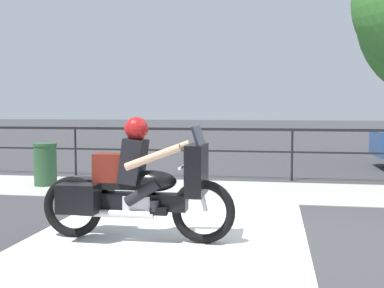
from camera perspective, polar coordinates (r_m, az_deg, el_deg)
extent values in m
plane|color=#38383A|center=(6.14, 13.20, -11.09)|extent=(120.00, 120.00, 0.00)
cube|color=#A8A59E|center=(9.46, 12.02, -5.63)|extent=(44.00, 2.40, 0.01)
cube|color=silver|center=(6.08, -3.01, -11.10)|extent=(3.42, 6.00, 0.01)
cube|color=black|center=(10.86, 11.82, 1.66)|extent=(36.00, 0.04, 0.06)
cube|color=black|center=(10.89, 11.78, -0.94)|extent=(36.00, 0.03, 0.04)
cylinder|color=black|center=(11.88, -13.64, -0.83)|extent=(0.05, 0.05, 1.17)
cylinder|color=black|center=(10.90, 11.77, -1.25)|extent=(0.05, 0.05, 1.17)
torus|color=black|center=(5.78, 1.34, -8.02)|extent=(0.77, 0.11, 0.77)
torus|color=black|center=(6.24, -13.94, -7.24)|extent=(0.77, 0.11, 0.77)
cube|color=black|center=(5.94, -6.60, -6.74)|extent=(1.25, 0.22, 0.20)
cube|color=silver|center=(5.94, -6.29, -7.23)|extent=(0.34, 0.26, 0.26)
ellipsoid|color=black|center=(5.84, -4.76, -4.39)|extent=(0.61, 0.30, 0.26)
cube|color=black|center=(5.95, -8.15, -4.84)|extent=(0.73, 0.28, 0.08)
cube|color=black|center=(5.71, 0.56, -3.05)|extent=(0.20, 0.60, 0.60)
cube|color=#1E232B|center=(5.67, 0.76, 0.98)|extent=(0.10, 0.51, 0.24)
cylinder|color=silver|center=(5.72, -0.83, -2.53)|extent=(0.04, 0.70, 0.04)
cylinder|color=silver|center=(5.87, -8.91, -8.18)|extent=(0.91, 0.09, 0.09)
cube|color=black|center=(5.92, -13.31, -6.30)|extent=(0.48, 0.28, 0.35)
cube|color=black|center=(6.36, -11.60, -5.54)|extent=(0.48, 0.28, 0.35)
cylinder|color=silver|center=(5.74, 1.05, -5.56)|extent=(0.18, 0.06, 0.50)
cube|color=black|center=(5.87, -6.95, -2.01)|extent=(0.31, 0.36, 0.56)
sphere|color=tan|center=(5.83, -6.61, 1.61)|extent=(0.23, 0.23, 0.23)
sphere|color=#B21919|center=(5.83, -6.61, 1.80)|extent=(0.29, 0.29, 0.29)
cylinder|color=black|center=(5.74, -5.92, -5.76)|extent=(0.44, 0.13, 0.34)
cylinder|color=black|center=(5.73, -4.45, -7.31)|extent=(0.11, 0.11, 0.12)
cube|color=black|center=(5.73, -3.96, -7.94)|extent=(0.20, 0.10, 0.09)
cylinder|color=black|center=(6.02, -5.14, -5.28)|extent=(0.44, 0.13, 0.34)
cylinder|color=black|center=(6.01, -3.74, -6.75)|extent=(0.11, 0.11, 0.12)
cube|color=black|center=(6.01, -3.27, -7.35)|extent=(0.20, 0.10, 0.09)
cylinder|color=tan|center=(5.49, -4.68, -1.58)|extent=(0.67, 0.09, 0.32)
cylinder|color=tan|center=(6.07, -3.26, -1.01)|extent=(0.67, 0.09, 0.32)
cube|color=maroon|center=(5.98, -9.70, -2.82)|extent=(0.36, 0.27, 0.35)
cylinder|color=#284C2D|center=(10.45, -16.99, -2.51)|extent=(0.46, 0.46, 0.83)
cylinder|color=#284C2D|center=(10.41, -17.04, -0.08)|extent=(0.48, 0.48, 0.06)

